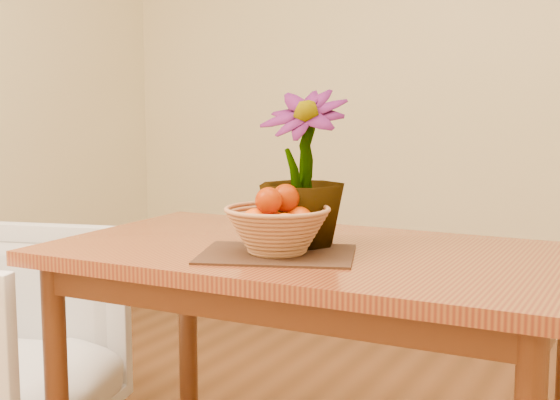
% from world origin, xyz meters
% --- Properties ---
extents(wall_back, '(4.00, 0.02, 2.70)m').
position_xyz_m(wall_back, '(0.00, 2.25, 1.35)').
color(wall_back, '#F7EABB').
rests_on(wall_back, floor).
extents(table, '(1.40, 0.80, 0.75)m').
position_xyz_m(table, '(0.00, 0.30, 0.66)').
color(table, brown).
rests_on(table, floor).
extents(placemat, '(0.46, 0.40, 0.01)m').
position_xyz_m(placemat, '(-0.04, 0.17, 0.75)').
color(placemat, '#372114').
rests_on(placemat, table).
extents(wicker_basket, '(0.27, 0.27, 0.11)m').
position_xyz_m(wicker_basket, '(-0.04, 0.17, 0.81)').
color(wicker_basket, '#A86E46').
rests_on(wicker_basket, placemat).
extents(orange_pile, '(0.15, 0.16, 0.13)m').
position_xyz_m(orange_pile, '(-0.04, 0.17, 0.86)').
color(orange_pile, '#F34B03').
rests_on(orange_pile, wicker_basket).
extents(potted_plant, '(0.24, 0.24, 0.42)m').
position_xyz_m(potted_plant, '(-0.04, 0.31, 0.96)').
color(potted_plant, '#1C4313').
rests_on(potted_plant, table).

